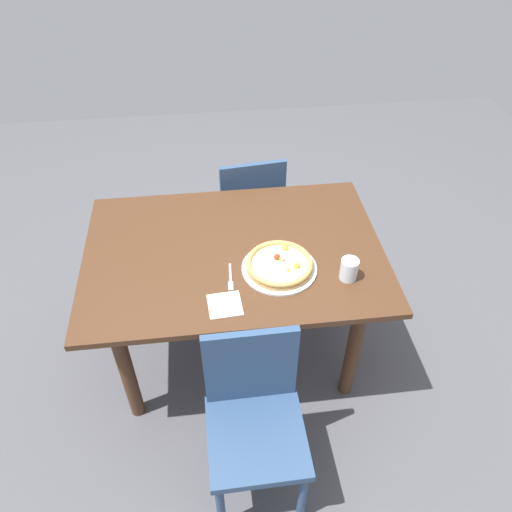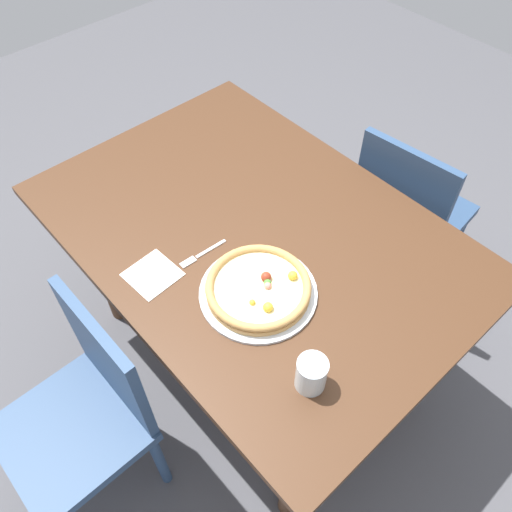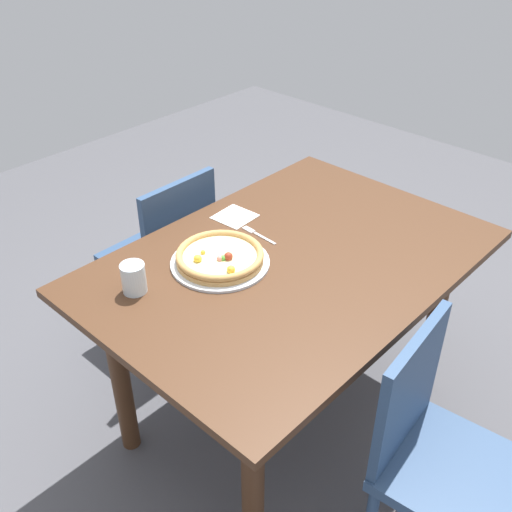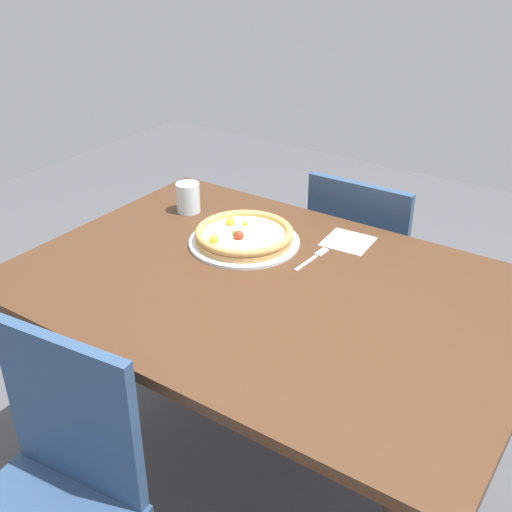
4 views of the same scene
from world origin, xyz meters
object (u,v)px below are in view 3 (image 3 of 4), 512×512
object	(u,v)px
chair_far	(166,254)
napkin	(235,217)
chair_near	(437,452)
pizza	(220,256)
dining_table	(290,284)
drinking_glass	(134,278)
plate	(220,262)
fork	(257,234)

from	to	relation	value
chair_far	napkin	xyz separation A→B (m)	(0.08, -0.36, 0.30)
chair_near	pizza	world-z (taller)	chair_near
chair_far	napkin	distance (m)	0.47
dining_table	drinking_glass	distance (m)	0.57
dining_table	pizza	bearing A→B (deg)	141.22
chair_far	drinking_glass	bearing A→B (deg)	-136.64
plate	napkin	bearing A→B (deg)	35.78
chair_far	plate	world-z (taller)	chair_far
chair_far	fork	distance (m)	0.59
pizza	napkin	world-z (taller)	pizza
pizza	dining_table	bearing A→B (deg)	-38.78
pizza	chair_far	bearing A→B (deg)	71.91
pizza	fork	distance (m)	0.23
dining_table	napkin	distance (m)	0.37
chair_near	pizza	bearing A→B (deg)	-92.99
plate	drinking_glass	distance (m)	0.31
chair_far	drinking_glass	world-z (taller)	drinking_glass
plate	pizza	bearing A→B (deg)	-137.42
chair_near	fork	xyz separation A→B (m)	(0.18, 0.90, 0.30)
dining_table	chair_far	bearing A→B (deg)	91.33
chair_far	pizza	size ratio (longest dim) A/B	2.86
chair_near	chair_far	xyz separation A→B (m)	(0.13, 1.40, 0.00)
dining_table	plate	xyz separation A→B (m)	(-0.19, 0.16, 0.12)
plate	dining_table	bearing A→B (deg)	-38.98
fork	drinking_glass	distance (m)	0.52
fork	napkin	world-z (taller)	fork
chair_far	drinking_glass	size ratio (longest dim) A/B	8.52
pizza	chair_near	bearing A→B (deg)	-86.84
dining_table	fork	size ratio (longest dim) A/B	8.52
drinking_glass	chair_near	bearing A→B (deg)	-70.19
chair_far	chair_near	bearing A→B (deg)	-95.96
chair_far	plate	distance (m)	0.65
fork	napkin	size ratio (longest dim) A/B	1.18
chair_far	fork	world-z (taller)	chair_far
pizza	drinking_glass	xyz separation A→B (m)	(-0.29, 0.09, 0.02)
plate	napkin	xyz separation A→B (m)	(0.26, 0.19, -0.00)
chair_far	dining_table	bearing A→B (deg)	-89.30
fork	chair_near	bearing A→B (deg)	171.81
chair_far	fork	size ratio (longest dim) A/B	5.23
dining_table	chair_near	xyz separation A→B (m)	(-0.15, -0.70, -0.18)
dining_table	pizza	world-z (taller)	pizza
fork	drinking_glass	world-z (taller)	drinking_glass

